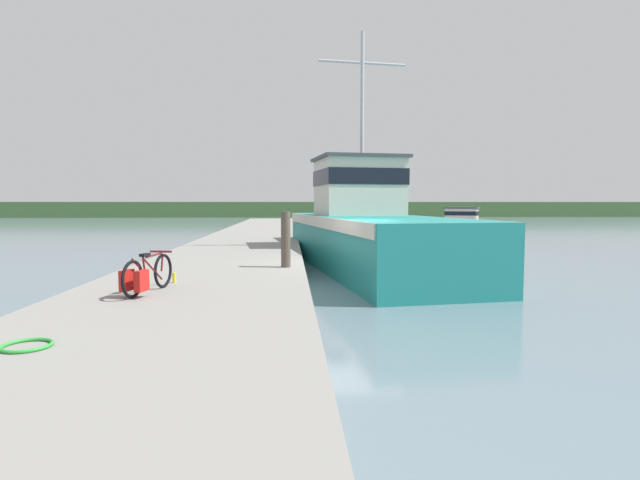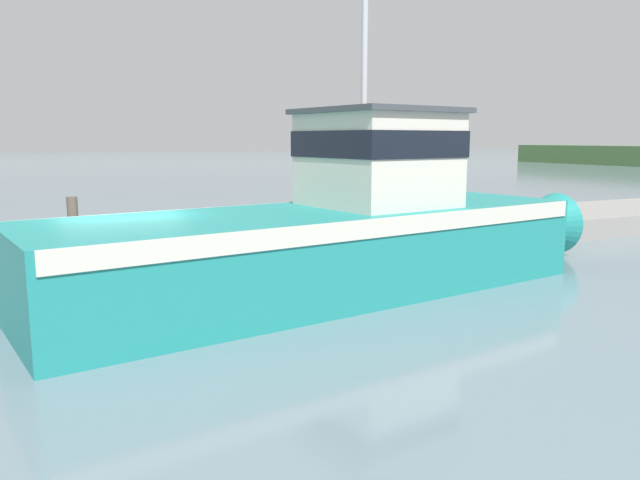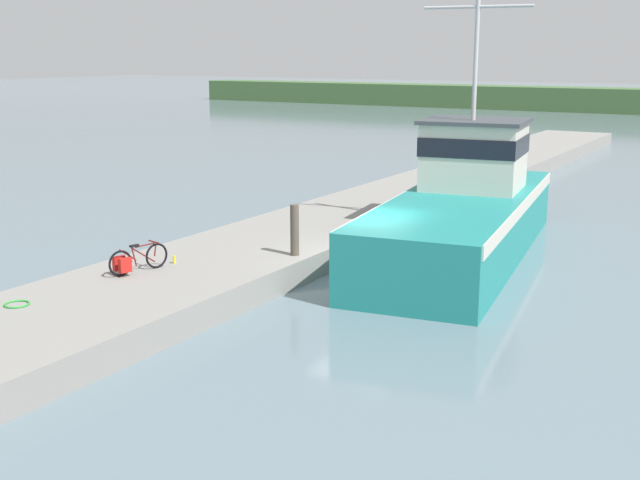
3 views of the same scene
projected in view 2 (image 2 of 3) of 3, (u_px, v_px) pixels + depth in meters
ground_plane at (127, 302)px, 13.35m from camera, size 320.00×320.00×0.00m
dock_pier at (103, 257)px, 16.45m from camera, size 4.56×80.00×0.73m
fishing_boat_main at (346, 229)px, 14.23m from camera, size 5.54×15.26×8.71m
mooring_post at (74, 228)px, 14.33m from camera, size 0.24×0.24×1.42m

